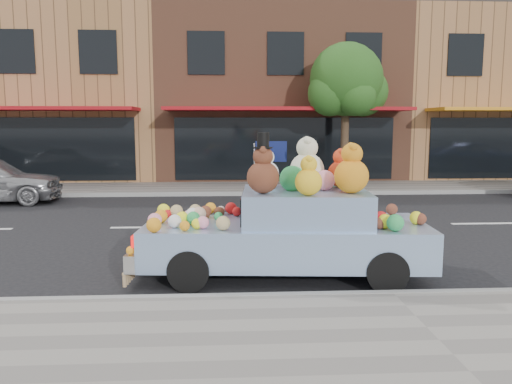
{
  "coord_description": "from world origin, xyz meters",
  "views": [
    {
      "loc": [
        -2.19,
        -11.35,
        2.37
      ],
      "look_at": [
        -1.74,
        -3.22,
        1.25
      ],
      "focal_mm": 35.0,
      "sensor_mm": 36.0,
      "label": 1
    }
  ],
  "objects": [
    {
      "name": "storefront_left",
      "position": [
        -10.0,
        11.97,
        3.64
      ],
      "size": [
        10.0,
        9.8,
        7.3
      ],
      "color": "#9C6A41",
      "rests_on": "ground"
    },
    {
      "name": "near_kerb",
      "position": [
        0.0,
        -5.0,
        0.07
      ],
      "size": [
        60.0,
        0.12,
        0.13
      ],
      "primitive_type": "cube",
      "color": "gray",
      "rests_on": "ground"
    },
    {
      "name": "storefront_mid",
      "position": [
        0.0,
        11.97,
        3.64
      ],
      "size": [
        10.0,
        9.8,
        7.3
      ],
      "color": "brown",
      "rests_on": "ground"
    },
    {
      "name": "near_sidewalk",
      "position": [
        0.0,
        -6.5,
        0.06
      ],
      "size": [
        60.0,
        3.0,
        0.12
      ],
      "primitive_type": "cube",
      "color": "gray",
      "rests_on": "ground"
    },
    {
      "name": "storefront_right",
      "position": [
        10.0,
        11.97,
        3.64
      ],
      "size": [
        10.0,
        9.8,
        7.3
      ],
      "color": "#9C6A41",
      "rests_on": "ground"
    },
    {
      "name": "far_sidewalk",
      "position": [
        0.0,
        6.5,
        0.06
      ],
      "size": [
        60.0,
        3.0,
        0.12
      ],
      "primitive_type": "cube",
      "color": "gray",
      "rests_on": "ground"
    },
    {
      "name": "street_tree",
      "position": [
        2.03,
        6.55,
        3.69
      ],
      "size": [
        3.0,
        2.7,
        5.22
      ],
      "color": "#38281C",
      "rests_on": "ground"
    },
    {
      "name": "ground",
      "position": [
        0.0,
        0.0,
        0.0
      ],
      "size": [
        120.0,
        120.0,
        0.0
      ],
      "primitive_type": "plane",
      "color": "black",
      "rests_on": "ground"
    },
    {
      "name": "far_kerb",
      "position": [
        0.0,
        5.0,
        0.07
      ],
      "size": [
        60.0,
        0.12,
        0.13
      ],
      "primitive_type": "cube",
      "color": "gray",
      "rests_on": "ground"
    },
    {
      "name": "art_car",
      "position": [
        -1.27,
        -3.79,
        0.79
      ],
      "size": [
        4.6,
        2.07,
        2.24
      ],
      "rotation": [
        0.0,
        0.0,
        -0.07
      ],
      "color": "black",
      "rests_on": "ground"
    }
  ]
}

